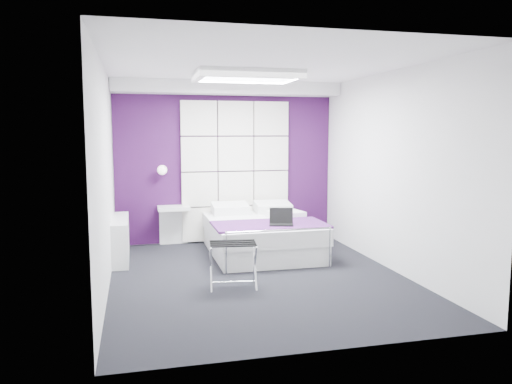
% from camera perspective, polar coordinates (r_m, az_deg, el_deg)
% --- Properties ---
extents(floor, '(4.40, 4.40, 0.00)m').
position_cam_1_polar(floor, '(6.35, 0.24, -9.69)').
color(floor, black).
rests_on(floor, ground).
extents(ceiling, '(4.40, 4.40, 0.00)m').
position_cam_1_polar(ceiling, '(6.14, 0.25, 14.27)').
color(ceiling, white).
rests_on(ceiling, wall_back).
extents(wall_back, '(3.60, 0.00, 3.60)m').
position_cam_1_polar(wall_back, '(8.25, -3.45, 3.31)').
color(wall_back, silver).
rests_on(wall_back, floor).
extents(wall_left, '(0.00, 4.40, 4.40)m').
position_cam_1_polar(wall_left, '(5.94, -16.88, 1.66)').
color(wall_left, silver).
rests_on(wall_left, floor).
extents(wall_right, '(0.00, 4.40, 4.40)m').
position_cam_1_polar(wall_right, '(6.77, 15.21, 2.31)').
color(wall_right, silver).
rests_on(wall_right, floor).
extents(accent_wall, '(3.58, 0.02, 2.58)m').
position_cam_1_polar(accent_wall, '(8.24, -3.44, 3.30)').
color(accent_wall, '#330D3A').
rests_on(accent_wall, wall_back).
extents(soffit, '(3.58, 0.50, 0.20)m').
position_cam_1_polar(soffit, '(8.02, -3.19, 11.79)').
color(soffit, white).
rests_on(soffit, wall_back).
extents(headboard, '(1.80, 0.08, 2.30)m').
position_cam_1_polar(headboard, '(8.23, -2.34, 2.40)').
color(headboard, silver).
rests_on(headboard, wall_back).
extents(skylight, '(1.36, 0.86, 0.12)m').
position_cam_1_polar(skylight, '(6.71, -1.02, 13.20)').
color(skylight, white).
rests_on(skylight, ceiling).
extents(wall_lamp, '(0.15, 0.15, 0.15)m').
position_cam_1_polar(wall_lamp, '(8.00, -10.69, 2.51)').
color(wall_lamp, white).
rests_on(wall_lamp, wall_back).
extents(radiator, '(0.22, 1.20, 0.60)m').
position_cam_1_polar(radiator, '(7.36, -15.21, -5.21)').
color(radiator, white).
rests_on(radiator, floor).
extents(bed, '(1.58, 1.90, 0.67)m').
position_cam_1_polar(bed, '(7.48, 0.62, -4.92)').
color(bed, white).
rests_on(bed, floor).
extents(nightstand, '(0.50, 0.39, 0.06)m').
position_cam_1_polar(nightstand, '(8.04, -9.40, -1.81)').
color(nightstand, white).
rests_on(nightstand, wall_back).
extents(luggage_rack, '(0.54, 0.39, 0.53)m').
position_cam_1_polar(luggage_rack, '(5.91, -2.65, -8.30)').
color(luggage_rack, silver).
rests_on(luggage_rack, floor).
extents(laptop, '(0.32, 0.23, 0.23)m').
position_cam_1_polar(laptop, '(6.92, 2.79, -3.30)').
color(laptop, black).
rests_on(laptop, bed).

